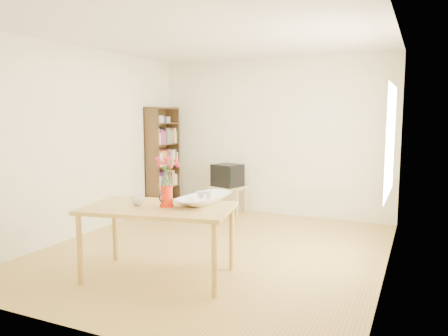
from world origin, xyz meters
The scene contains 11 objects.
room centered at (0.03, 0.00, 1.30)m, with size 4.50×4.50×4.50m.
table centered at (-0.13, -1.03, 0.67)m, with size 1.64×1.13×0.75m.
tv_stand centered at (-0.70, 1.97, 0.39)m, with size 0.60×0.45×0.46m.
bookshelf centered at (-1.85, 1.75, 0.84)m, with size 0.28×0.70×1.80m.
pitcher centered at (-0.05, -1.00, 0.85)m, with size 0.14×0.22×0.22m.
flowers centered at (-0.04, -1.00, 1.13)m, with size 0.24×0.24×0.35m, color #D7324E, non-canonical shape.
mug centered at (-0.36, -1.07, 0.80)m, with size 0.13×0.13×0.11m, color white.
bowl centered at (0.22, -0.69, 1.00)m, with size 0.52×0.52×0.49m, color white.
teacup_a centered at (0.18, -0.69, 0.95)m, with size 0.07×0.07×0.07m, color white.
teacup_b centered at (0.27, -0.67, 0.95)m, with size 0.07×0.07×0.07m, color white.
television centered at (-0.70, 1.98, 0.65)m, with size 0.53×0.51×0.38m.
Camera 1 is at (2.30, -4.73, 1.69)m, focal length 35.00 mm.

